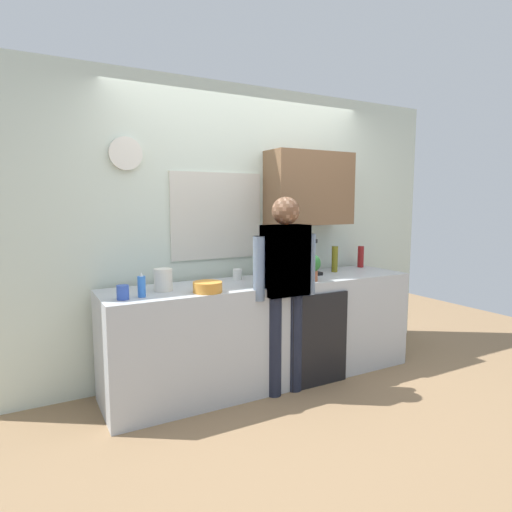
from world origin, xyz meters
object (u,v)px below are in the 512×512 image
(bottle_olive_oil, at_px, (335,259))
(person_guest, at_px, (285,279))
(bottle_green_wine, at_px, (278,266))
(cup_white_mug, at_px, (237,274))
(coffee_maker, at_px, (306,259))
(dish_soap, at_px, (142,286))
(storage_canister, at_px, (163,280))
(cup_blue_mug, at_px, (123,292))
(mixing_bowl, at_px, (208,287))
(potted_plant, at_px, (312,266))
(person_at_sink, at_px, (285,279))
(bottle_red_vinegar, at_px, (361,257))

(bottle_olive_oil, relative_size, person_guest, 0.16)
(bottle_green_wine, distance_m, cup_white_mug, 0.41)
(coffee_maker, distance_m, dish_soap, 1.62)
(bottle_olive_oil, bearing_deg, coffee_maker, 177.65)
(bottle_green_wine, relative_size, person_guest, 0.19)
(storage_canister, bearing_deg, cup_blue_mug, -154.73)
(bottle_green_wine, height_order, cup_white_mug, bottle_green_wine)
(mixing_bowl, bearing_deg, bottle_olive_oil, 11.76)
(potted_plant, relative_size, dish_soap, 1.28)
(coffee_maker, distance_m, person_at_sink, 0.65)
(storage_canister, bearing_deg, cup_white_mug, 12.23)
(bottle_red_vinegar, bearing_deg, bottle_olive_oil, -165.29)
(person_at_sink, xyz_separation_m, person_guest, (0.00, 0.00, 0.00))
(cup_blue_mug, xyz_separation_m, storage_canister, (0.33, 0.16, 0.03))
(person_guest, bearing_deg, cup_blue_mug, 22.77)
(bottle_olive_oil, bearing_deg, dish_soap, -173.24)
(storage_canister, bearing_deg, dish_soap, -144.58)
(cup_white_mug, bearing_deg, bottle_red_vinegar, 1.85)
(potted_plant, bearing_deg, cup_blue_mug, 178.00)
(bottle_olive_oil, relative_size, cup_blue_mug, 2.50)
(bottle_red_vinegar, height_order, bottle_green_wine, bottle_green_wine)
(potted_plant, distance_m, person_at_sink, 0.35)
(bottle_green_wine, xyz_separation_m, person_guest, (-0.02, -0.13, -0.09))
(bottle_green_wine, xyz_separation_m, storage_canister, (-0.92, 0.18, -0.06))
(bottle_olive_oil, distance_m, mixing_bowl, 1.48)
(coffee_maker, relative_size, cup_blue_mug, 3.30)
(bottle_olive_oil, height_order, person_at_sink, person_at_sink)
(coffee_maker, xyz_separation_m, person_at_sink, (-0.50, -0.41, -0.08))
(bottle_red_vinegar, relative_size, cup_white_mug, 2.32)
(cup_white_mug, height_order, person_guest, person_guest)
(bottle_green_wine, distance_m, storage_canister, 0.94)
(potted_plant, relative_size, person_guest, 0.14)
(storage_canister, bearing_deg, mixing_bowl, -38.26)
(cup_blue_mug, bearing_deg, person_at_sink, -7.02)
(bottle_red_vinegar, xyz_separation_m, bottle_green_wine, (-1.24, -0.38, 0.04))
(coffee_maker, bearing_deg, mixing_bowl, -164.33)
(cup_white_mug, relative_size, person_guest, 0.06)
(bottle_green_wine, distance_m, bottle_olive_oil, 0.85)
(cup_blue_mug, bearing_deg, bottle_olive_oil, 6.76)
(mixing_bowl, height_order, storage_canister, storage_canister)
(bottle_green_wine, relative_size, person_at_sink, 0.19)
(cup_white_mug, height_order, storage_canister, storage_canister)
(coffee_maker, xyz_separation_m, bottle_olive_oil, (0.33, -0.01, -0.02))
(potted_plant, bearing_deg, storage_canister, 170.22)
(person_guest, bearing_deg, storage_canister, 10.79)
(coffee_maker, height_order, mixing_bowl, coffee_maker)
(bottle_red_vinegar, xyz_separation_m, bottle_olive_oil, (-0.43, -0.11, 0.02))
(potted_plant, bearing_deg, mixing_bowl, -179.82)
(coffee_maker, bearing_deg, storage_canister, -175.93)
(bottle_red_vinegar, bearing_deg, person_at_sink, -157.91)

